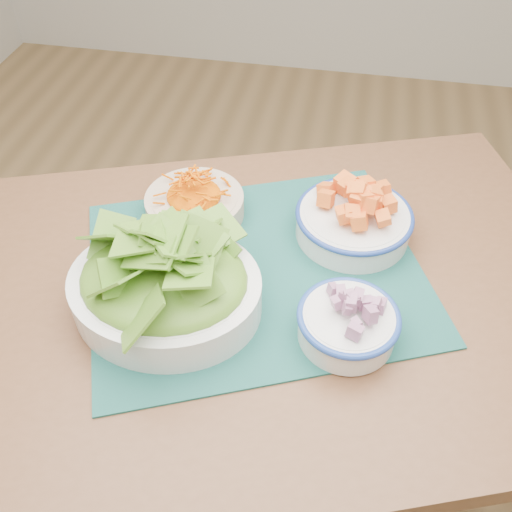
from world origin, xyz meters
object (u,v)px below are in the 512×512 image
Objects in this scene: onion_bowl at (348,320)px; carrot_bowl at (194,200)px; table at (257,331)px; placemat at (256,270)px; lettuce_bowl at (163,277)px; squash_bowl at (354,215)px.

carrot_bowl is at bearing 142.37° from onion_bowl.
table is 0.12m from placemat.
placemat is at bearing -40.54° from carrot_bowl.
lettuce_bowl is at bearing -85.82° from carrot_bowl.
onion_bowl reaches higher than carrot_bowl.
placemat is at bearing -142.26° from squash_bowl.
placemat is 2.49× the size of squash_bowl.
placemat is 0.20m from onion_bowl.
placemat is at bearing 42.12° from lettuce_bowl.
squash_bowl is 0.35m from lettuce_bowl.
carrot_bowl is (-0.14, 0.16, 0.14)m from table.
table is at bearing 155.08° from onion_bowl.
onion_bowl is at bearing -0.30° from lettuce_bowl.
onion_bowl reaches higher than placemat.
table is 0.26m from squash_bowl.
table is 0.26m from carrot_bowl.
squash_bowl is at bearing 0.00° from carrot_bowl.
lettuce_bowl reaches higher than table.
squash_bowl is at bearing 40.11° from lettuce_bowl.
carrot_bowl reaches higher than table.
onion_bowl is at bearing -58.00° from placemat.
onion_bowl is at bearing -88.01° from squash_bowl.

